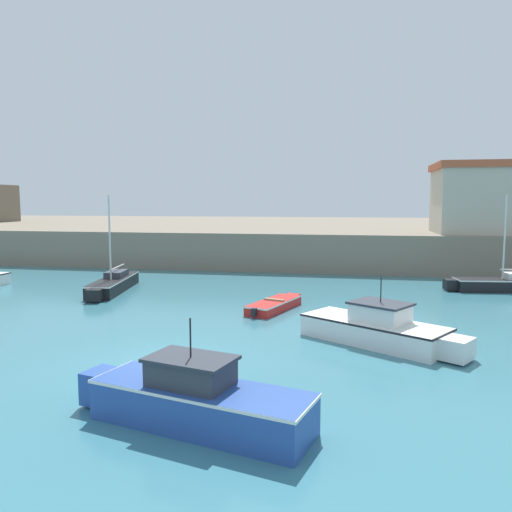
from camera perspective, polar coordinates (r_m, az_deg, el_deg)
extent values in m
plane|color=teal|center=(16.34, -11.17, -12.09)|extent=(200.00, 200.00, 0.00)
cube|color=gray|center=(55.52, 4.70, 2.39)|extent=(120.00, 40.00, 2.80)
cube|color=white|center=(18.78, 13.26, -8.42)|extent=(5.42, 4.43, 0.82)
cube|color=white|center=(17.50, 21.99, -9.80)|extent=(1.28, 1.34, 0.70)
cube|color=black|center=(18.69, 13.29, -7.32)|extent=(5.47, 4.48, 0.07)
cube|color=silver|center=(18.48, 14.02, -6.36)|extent=(2.31, 2.19, 0.63)
cube|color=#2D333D|center=(18.41, 14.05, -5.28)|extent=(2.49, 2.35, 0.08)
cylinder|color=black|center=(18.32, 14.09, -3.78)|extent=(0.04, 0.04, 0.90)
cube|color=black|center=(32.04, 27.06, -2.99)|extent=(6.16, 2.15, 0.70)
cube|color=black|center=(30.89, 21.32, -3.05)|extent=(0.74, 0.87, 0.60)
cube|color=white|center=(31.99, 27.08, -2.43)|extent=(6.23, 2.17, 0.07)
cylinder|color=silver|center=(31.57, 26.54, 1.91)|extent=(0.10, 0.10, 4.77)
cube|color=black|center=(29.83, -15.96, -3.16)|extent=(2.38, 6.08, 0.72)
cube|color=black|center=(26.76, -18.00, -4.29)|extent=(0.86, 0.75, 0.61)
cube|color=white|center=(29.78, -15.98, -2.55)|extent=(2.40, 6.15, 0.07)
cylinder|color=silver|center=(29.10, -16.37, 2.01)|extent=(0.10, 0.10, 4.74)
cylinder|color=silver|center=(30.40, -15.60, -1.24)|extent=(0.53, 2.65, 0.08)
cube|color=#333842|center=(30.31, -15.66, -1.97)|extent=(1.26, 1.92, 0.36)
cube|color=#284C9E|center=(11.89, -6.31, -16.72)|extent=(5.39, 2.83, 0.95)
cube|color=#284C9E|center=(13.56, -17.23, -14.01)|extent=(0.90, 1.02, 0.81)
cube|color=white|center=(11.73, -6.33, -14.75)|extent=(5.44, 2.85, 0.07)
cube|color=#333842|center=(11.75, -7.45, -13.06)|extent=(2.04, 1.60, 0.56)
cube|color=#2D333D|center=(11.64, -7.47, -11.56)|extent=(2.21, 1.71, 0.08)
cylinder|color=black|center=(11.50, -7.51, -9.24)|extent=(0.04, 0.04, 0.90)
cube|color=red|center=(23.71, 2.08, -5.65)|extent=(2.27, 3.89, 0.45)
cube|color=red|center=(25.58, 4.22, -4.78)|extent=(0.78, 0.71, 0.39)
cube|color=white|center=(23.67, 2.08, -5.20)|extent=(2.29, 3.93, 0.07)
cube|color=#997F5B|center=(23.65, 2.08, -5.01)|extent=(1.02, 0.50, 0.08)
cube|color=black|center=(21.99, -0.25, -6.45)|extent=(0.25, 0.25, 0.36)
cube|color=#BCB29E|center=(40.19, 25.51, 5.63)|extent=(8.01, 5.67, 4.61)
cube|color=#B25133|center=(40.27, 25.68, 9.26)|extent=(8.41, 5.95, 0.50)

